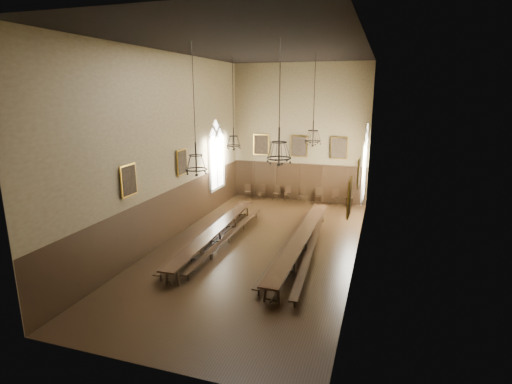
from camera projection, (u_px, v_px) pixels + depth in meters
The scene contains 34 objects.
floor at pixel (258, 247), 18.96m from camera, with size 9.00×18.00×0.02m, color black.
ceiling at pixel (258, 47), 16.76m from camera, with size 9.00×18.00×0.02m, color black.
wall_back at pixel (300, 134), 26.17m from camera, with size 9.00×0.02×9.00m, color olive.
wall_front at pixel (144, 207), 9.54m from camera, with size 9.00×0.02×9.00m, color olive.
wall_left at pixel (169, 149), 19.20m from camera, with size 0.02×18.00×9.00m, color olive.
wall_right at pixel (362, 158), 16.51m from camera, with size 0.02×18.00×9.00m, color olive.
wainscot_panelling at pixel (258, 222), 18.65m from camera, with size 9.00×18.00×2.50m, color black, non-canonical shape.
table_left at pixel (216, 236), 19.33m from camera, with size 1.06×10.02×0.78m.
table_right at pixel (301, 244), 18.26m from camera, with size 0.81×10.65×0.83m.
bench_left_outer at pixel (206, 237), 19.55m from camera, with size 0.46×9.50×0.43m.
bench_left_inner at pixel (229, 238), 19.43m from camera, with size 0.33×9.23×0.42m.
bench_right_inner at pixel (288, 244), 18.55m from camera, with size 0.30×9.82×0.44m.
bench_right_outer at pixel (311, 249), 18.03m from camera, with size 0.92×10.28×0.46m.
chair_0 at pixel (248, 194), 27.74m from camera, with size 0.52×0.52×0.93m.
chair_1 at pixel (262, 195), 27.53m from camera, with size 0.43×0.43×0.95m.
chair_2 at pixel (276, 196), 27.22m from camera, with size 0.49×0.49×0.95m.
chair_3 at pixel (288, 196), 27.00m from camera, with size 0.46×0.46×0.97m.
chair_4 at pixel (303, 198), 26.60m from camera, with size 0.48×0.48×0.94m.
chair_5 at pixel (319, 199), 26.37m from camera, with size 0.50×0.50×1.03m.
chair_6 at pixel (334, 200), 26.05m from camera, with size 0.53×0.53×1.01m.
chair_7 at pixel (349, 201), 25.76m from camera, with size 0.55×0.55×1.01m.
chandelier_back_left at pixel (234, 139), 21.07m from camera, with size 0.77×0.77×4.73m.
chandelier_back_right at pixel (313, 135), 19.39m from camera, with size 0.79×0.79×4.30m.
chandelier_front_left at pixel (196, 161), 15.82m from camera, with size 0.88×0.88×4.98m.
chandelier_front_right at pixel (279, 151), 14.62m from camera, with size 0.91×0.91×4.36m.
portrait_back_0 at pixel (261, 145), 27.02m from camera, with size 1.10×0.12×1.40m.
portrait_back_1 at pixel (299, 146), 26.25m from camera, with size 1.10×0.12×1.40m.
portrait_back_2 at pixel (339, 148), 25.47m from camera, with size 1.10×0.12×1.40m.
portrait_left_0 at pixel (182, 162), 20.28m from camera, with size 0.12×1.00×1.30m.
portrait_left_1 at pixel (129, 180), 16.13m from camera, with size 0.12×1.00×1.30m.
portrait_right_0 at pixel (359, 173), 17.67m from camera, with size 0.12×1.00×1.30m.
portrait_right_1 at pixel (350, 197), 13.52m from camera, with size 0.12×1.00×1.30m.
window_right at pixel (365, 163), 21.88m from camera, with size 0.20×2.20×4.60m, color white, non-canonical shape.
window_left at pixel (216, 155), 24.52m from camera, with size 0.20×2.20×4.60m, color white, non-canonical shape.
Camera 1 is at (5.38, -16.91, 7.18)m, focal length 28.00 mm.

